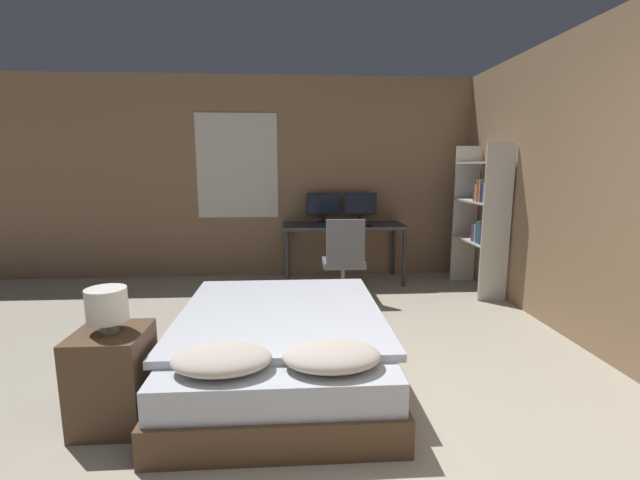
{
  "coord_description": "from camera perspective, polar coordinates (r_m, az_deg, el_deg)",
  "views": [
    {
      "loc": [
        -0.36,
        -1.75,
        1.53
      ],
      "look_at": [
        -0.07,
        2.68,
        0.75
      ],
      "focal_mm": 24.0,
      "sensor_mm": 36.0,
      "label": 1
    }
  ],
  "objects": [
    {
      "name": "monitor_right",
      "position": [
        5.85,
        5.35,
        4.62
      ],
      "size": [
        0.45,
        0.16,
        0.39
      ],
      "color": "black",
      "rests_on": "desk"
    },
    {
      "name": "desk",
      "position": [
        5.61,
        3.16,
        1.23
      ],
      "size": [
        1.59,
        0.7,
        0.76
      ],
      "color": "#38383D",
      "rests_on": "ground_plane"
    },
    {
      "name": "wall_back",
      "position": [
        5.94,
        -0.37,
        8.24
      ],
      "size": [
        12.0,
        0.08,
        2.7
      ],
      "color": "#8E7051",
      "rests_on": "ground_plane"
    },
    {
      "name": "monitor_left",
      "position": [
        5.8,
        0.43,
        4.61
      ],
      "size": [
        0.45,
        0.16,
        0.39
      ],
      "color": "black",
      "rests_on": "desk"
    },
    {
      "name": "wall_side_right",
      "position": [
        4.09,
        33.75,
        5.79
      ],
      "size": [
        0.06,
        12.0,
        2.7
      ],
      "color": "#8E7051",
      "rests_on": "ground_plane"
    },
    {
      "name": "bed",
      "position": [
        3.21,
        -5.21,
        -13.83
      ],
      "size": [
        1.47,
        1.97,
        0.55
      ],
      "color": "brown",
      "rests_on": "ground_plane"
    },
    {
      "name": "computer_mouse",
      "position": [
        5.41,
        6.62,
        1.94
      ],
      "size": [
        0.07,
        0.05,
        0.04
      ],
      "color": "black",
      "rests_on": "desk"
    },
    {
      "name": "bookshelf",
      "position": [
        5.43,
        20.99,
        3.45
      ],
      "size": [
        0.32,
        0.9,
        1.77
      ],
      "color": "beige",
      "rests_on": "ground_plane"
    },
    {
      "name": "bedside_lamp",
      "position": [
        2.76,
        -26.55,
        -7.79
      ],
      "size": [
        0.23,
        0.23,
        0.26
      ],
      "color": "gray",
      "rests_on": "nightstand"
    },
    {
      "name": "nightstand",
      "position": [
        2.92,
        -25.85,
        -16.2
      ],
      "size": [
        0.4,
        0.42,
        0.58
      ],
      "color": "brown",
      "rests_on": "ground_plane"
    },
    {
      "name": "office_chair",
      "position": [
        4.97,
        3.17,
        -3.53
      ],
      "size": [
        0.52,
        0.52,
        0.94
      ],
      "color": "black",
      "rests_on": "ground_plane"
    },
    {
      "name": "keyboard",
      "position": [
        5.36,
        3.48,
        1.82
      ],
      "size": [
        0.42,
        0.13,
        0.02
      ],
      "color": "black",
      "rests_on": "desk"
    }
  ]
}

